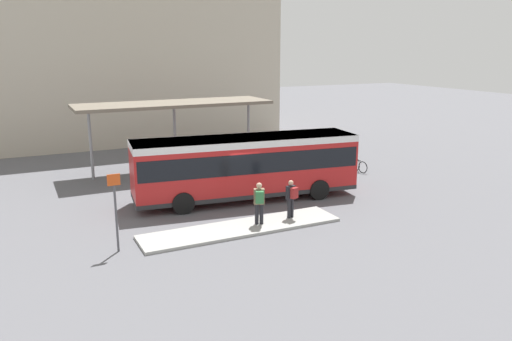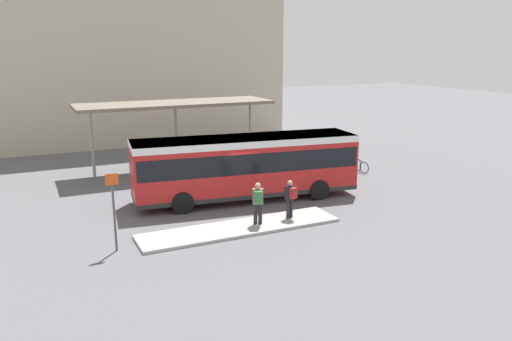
% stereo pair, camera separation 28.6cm
% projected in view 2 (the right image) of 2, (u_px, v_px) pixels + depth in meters
% --- Properties ---
extents(ground_plane, '(120.00, 120.00, 0.00)m').
position_uv_depth(ground_plane, '(246.00, 199.00, 23.54)').
color(ground_plane, '#5B5B60').
extents(curb_island, '(8.08, 1.80, 0.12)m').
position_uv_depth(curb_island, '(240.00, 228.00, 19.59)').
color(curb_island, '#9E9E99').
rests_on(curb_island, ground_plane).
extents(city_bus, '(10.60, 3.69, 2.96)m').
position_uv_depth(city_bus, '(246.00, 163.00, 23.13)').
color(city_bus, red).
rests_on(city_bus, ground_plane).
extents(pedestrian_waiting, '(0.49, 0.53, 1.70)m').
position_uv_depth(pedestrian_waiting, '(258.00, 201.00, 19.59)').
color(pedestrian_waiting, '#232328').
rests_on(pedestrian_waiting, curb_island).
extents(pedestrian_companion, '(0.44, 0.48, 1.59)m').
position_uv_depth(pedestrian_companion, '(290.00, 197.00, 20.37)').
color(pedestrian_companion, '#232328').
rests_on(pedestrian_companion, curb_island).
extents(bicycle_white, '(0.48, 1.59, 0.69)m').
position_uv_depth(bicycle_white, '(358.00, 166.00, 28.62)').
color(bicycle_white, black).
rests_on(bicycle_white, ground_plane).
extents(bicycle_yellow, '(0.48, 1.64, 0.71)m').
position_uv_depth(bicycle_yellow, '(354.00, 163.00, 29.38)').
color(bicycle_yellow, black).
rests_on(bicycle_yellow, ground_plane).
extents(station_shelter, '(10.96, 3.33, 3.95)m').
position_uv_depth(station_shelter, '(175.00, 105.00, 28.22)').
color(station_shelter, '#706656').
rests_on(station_shelter, ground_plane).
extents(potted_planter_near_shelter, '(1.02, 1.02, 1.35)m').
position_uv_depth(potted_planter_near_shelter, '(239.00, 163.00, 27.80)').
color(potted_planter_near_shelter, slate).
rests_on(potted_planter_near_shelter, ground_plane).
extents(platform_sign, '(0.44, 0.08, 2.80)m').
position_uv_depth(platform_sign, '(114.00, 209.00, 17.18)').
color(platform_sign, '#4C4C51').
rests_on(platform_sign, ground_plane).
extents(station_building, '(28.90, 15.62, 14.54)m').
position_uv_depth(station_building, '(77.00, 43.00, 39.79)').
color(station_building, '#BCB29E').
rests_on(station_building, ground_plane).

